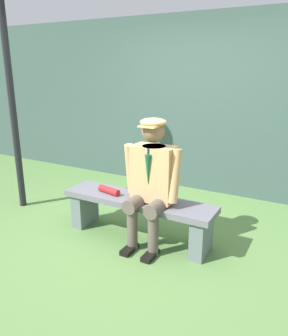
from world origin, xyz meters
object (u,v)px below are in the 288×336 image
(bench, at_px, (138,210))
(lamp_post, at_px, (5,39))
(rolled_magazine, at_px, (109,190))
(seated_man, at_px, (151,177))

(bench, bearing_deg, lamp_post, -1.12)
(bench, xyz_separation_m, lamp_post, (1.86, -0.04, 1.83))
(rolled_magazine, xyz_separation_m, lamp_post, (1.51, -0.08, 1.65))
(bench, relative_size, rolled_magazine, 6.11)
(rolled_magazine, relative_size, lamp_post, 0.09)
(seated_man, xyz_separation_m, rolled_magazine, (0.54, -0.01, -0.24))
(seated_man, relative_size, rolled_magazine, 4.82)
(seated_man, height_order, rolled_magazine, seated_man)
(seated_man, distance_m, lamp_post, 2.48)
(lamp_post, bearing_deg, seated_man, 177.51)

